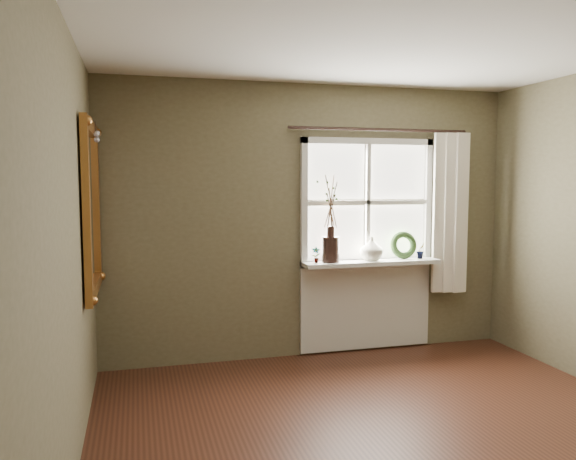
{
  "coord_description": "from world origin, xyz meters",
  "views": [
    {
      "loc": [
        -1.64,
        -2.86,
        1.7
      ],
      "look_at": [
        -0.44,
        1.55,
        1.29
      ],
      "focal_mm": 35.0,
      "sensor_mm": 36.0,
      "label": 1
    }
  ],
  "objects_px": {
    "dark_jug": "(331,249)",
    "cream_vase": "(372,249)",
    "wreath": "(403,248)",
    "gilt_mirror": "(92,208)"
  },
  "relations": [
    {
      "from": "cream_vase",
      "to": "gilt_mirror",
      "type": "xyz_separation_m",
      "value": [
        -2.52,
        -0.46,
        0.45
      ]
    },
    {
      "from": "cream_vase",
      "to": "gilt_mirror",
      "type": "bearing_deg",
      "value": -169.54
    },
    {
      "from": "gilt_mirror",
      "to": "wreath",
      "type": "bearing_deg",
      "value": 9.96
    },
    {
      "from": "cream_vase",
      "to": "wreath",
      "type": "bearing_deg",
      "value": 6.37
    },
    {
      "from": "dark_jug",
      "to": "cream_vase",
      "type": "distance_m",
      "value": 0.42
    },
    {
      "from": "dark_jug",
      "to": "wreath",
      "type": "bearing_deg",
      "value": 2.95
    },
    {
      "from": "gilt_mirror",
      "to": "dark_jug",
      "type": "bearing_deg",
      "value": 12.49
    },
    {
      "from": "dark_jug",
      "to": "cream_vase",
      "type": "bearing_deg",
      "value": 0.0
    },
    {
      "from": "wreath",
      "to": "dark_jug",
      "type": "bearing_deg",
      "value": -175.03
    },
    {
      "from": "wreath",
      "to": "gilt_mirror",
      "type": "relative_size",
      "value": 0.21
    }
  ]
}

